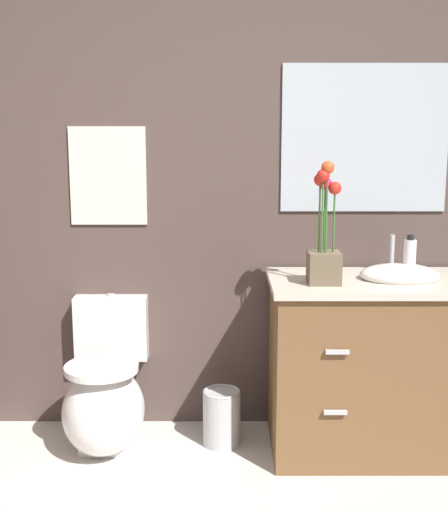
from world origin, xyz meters
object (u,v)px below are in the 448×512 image
at_px(soap_bottle, 408,258).
at_px(trash_bin, 221,417).
at_px(toilet, 104,398).
at_px(wall_poster, 107,176).
at_px(flower_vase, 323,246).
at_px(wall_mirror, 364,139).
at_px(vanity_cabinet, 369,363).

xyz_separation_m(soap_bottle, trash_bin, (-0.85, 0.03, -0.78)).
distance_m(toilet, wall_poster, 1.06).
height_order(flower_vase, wall_mirror, wall_mirror).
distance_m(soap_bottle, wall_mirror, 0.62).
height_order(vanity_cabinet, trash_bin, vanity_cabinet).
bearing_deg(trash_bin, soap_bottle, -2.31).
xyz_separation_m(vanity_cabinet, wall_mirror, (-0.00, 0.29, 1.03)).
xyz_separation_m(trash_bin, wall_mirror, (0.69, 0.25, 1.31)).
bearing_deg(toilet, flower_vase, -6.03).
xyz_separation_m(flower_vase, wall_mirror, (0.24, 0.37, 0.46)).
bearing_deg(wall_mirror, flower_vase, -122.39).
relative_size(flower_vase, soap_bottle, 2.64).
xyz_separation_m(wall_poster, wall_mirror, (1.24, 0.00, 0.18)).
relative_size(vanity_cabinet, trash_bin, 3.69).
height_order(soap_bottle, trash_bin, soap_bottle).
relative_size(vanity_cabinet, flower_vase, 1.87).
height_order(toilet, flower_vase, flower_vase).
distance_m(flower_vase, soap_bottle, 0.42).
bearing_deg(wall_poster, toilet, -90.00).
bearing_deg(wall_poster, vanity_cabinet, -13.32).
bearing_deg(wall_poster, trash_bin, -24.05).
bearing_deg(toilet, soap_bottle, -0.53).
height_order(toilet, vanity_cabinet, vanity_cabinet).
relative_size(trash_bin, wall_poster, 0.58).
xyz_separation_m(toilet, vanity_cabinet, (1.24, -0.03, 0.18)).
distance_m(toilet, flower_vase, 1.25).
distance_m(vanity_cabinet, soap_bottle, 0.52).
bearing_deg(trash_bin, flower_vase, -15.78).
relative_size(soap_bottle, wall_mirror, 0.25).
bearing_deg(trash_bin, toilet, -177.77).
bearing_deg(trash_bin, wall_mirror, 19.71).
bearing_deg(flower_vase, toilet, 173.97).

